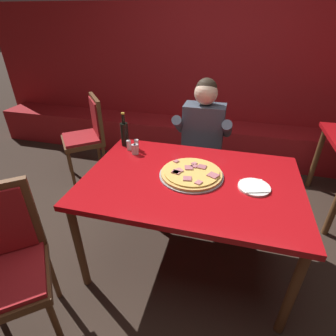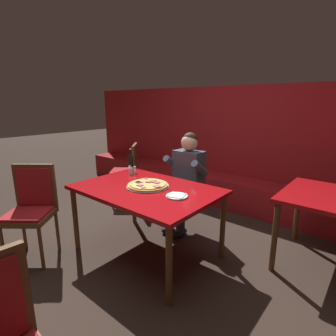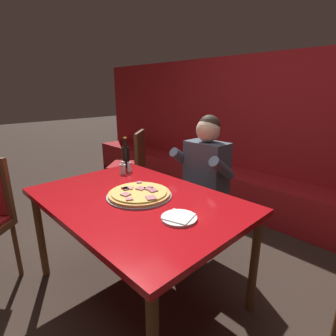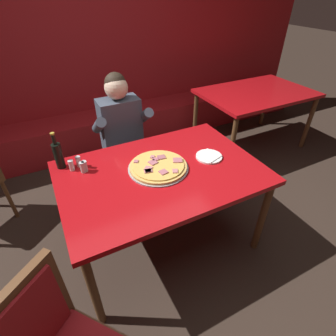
{
  "view_description": "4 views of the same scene",
  "coord_description": "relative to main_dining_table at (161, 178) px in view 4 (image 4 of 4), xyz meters",
  "views": [
    {
      "loc": [
        0.23,
        -1.52,
        1.76
      ],
      "look_at": [
        -0.2,
        0.1,
        0.76
      ],
      "focal_mm": 28.0,
      "sensor_mm": 36.0,
      "label": 1
    },
    {
      "loc": [
        1.86,
        -1.87,
        1.64
      ],
      "look_at": [
        0.15,
        0.18,
        0.97
      ],
      "focal_mm": 28.0,
      "sensor_mm": 36.0,
      "label": 2
    },
    {
      "loc": [
        1.35,
        -1.0,
        1.48
      ],
      "look_at": [
        0.09,
        0.22,
        0.95
      ],
      "focal_mm": 28.0,
      "sensor_mm": 36.0,
      "label": 3
    },
    {
      "loc": [
        -0.66,
        -1.42,
        1.92
      ],
      "look_at": [
        0.08,
        0.05,
        0.74
      ],
      "focal_mm": 28.0,
      "sensor_mm": 36.0,
      "label": 4
    }
  ],
  "objects": [
    {
      "name": "beer_bottle",
      "position": [
        -0.65,
        0.39,
        0.18
      ],
      "size": [
        0.07,
        0.07,
        0.29
      ],
      "color": "black",
      "rests_on": "main_dining_table"
    },
    {
      "name": "background_dining_table",
      "position": [
        1.82,
        0.98,
        -0.01
      ],
      "size": [
        1.4,
        0.93,
        0.77
      ],
      "color": "brown",
      "rests_on": "ground_plane"
    },
    {
      "name": "shaker_parmesan",
      "position": [
        -0.59,
        0.31,
        0.11
      ],
      "size": [
        0.04,
        0.04,
        0.09
      ],
      "color": "silver",
      "rests_on": "main_dining_table"
    },
    {
      "name": "shaker_black_pepper",
      "position": [
        -0.5,
        0.25,
        0.11
      ],
      "size": [
        0.04,
        0.04,
        0.09
      ],
      "color": "silver",
      "rests_on": "main_dining_table"
    },
    {
      "name": "pizza",
      "position": [
        -0.01,
        0.04,
        0.09
      ],
      "size": [
        0.45,
        0.45,
        0.05
      ],
      "color": "#9E9EA3",
      "rests_on": "main_dining_table"
    },
    {
      "name": "shaker_red_pepper_flakes",
      "position": [
        -0.53,
        0.34,
        0.11
      ],
      "size": [
        0.04,
        0.04,
        0.09
      ],
      "color": "silver",
      "rests_on": "main_dining_table"
    },
    {
      "name": "diner_seated_blue_shirt",
      "position": [
        -0.04,
        0.75,
        0.01
      ],
      "size": [
        0.53,
        0.53,
        1.27
      ],
      "color": "black",
      "rests_on": "ground_plane"
    },
    {
      "name": "booth_bench",
      "position": [
        0.0,
        1.86,
        -0.47
      ],
      "size": [
        6.46,
        0.48,
        0.46
      ],
      "primitive_type": "cube",
      "color": "#A3191E",
      "rests_on": "ground_plane"
    },
    {
      "name": "ground_plane",
      "position": [
        0.0,
        0.0,
        -0.7
      ],
      "size": [
        24.0,
        24.0,
        0.0
      ],
      "primitive_type": "plane",
      "color": "#33261E"
    },
    {
      "name": "booth_wall_panel",
      "position": [
        0.0,
        2.18,
        0.25
      ],
      "size": [
        6.8,
        0.16,
        1.9
      ],
      "primitive_type": "cube",
      "color": "#A3191E",
      "rests_on": "ground_plane"
    },
    {
      "name": "plate_white_paper",
      "position": [
        0.42,
        -0.01,
        0.08
      ],
      "size": [
        0.21,
        0.21,
        0.02
      ],
      "color": "white",
      "rests_on": "main_dining_table"
    },
    {
      "name": "main_dining_table",
      "position": [
        0.0,
        0.0,
        0.0
      ],
      "size": [
        1.49,
        1.01,
        0.77
      ],
      "color": "brown",
      "rests_on": "ground_plane"
    },
    {
      "name": "shaker_oregano",
      "position": [
        -0.52,
        0.24,
        0.11
      ],
      "size": [
        0.04,
        0.04,
        0.09
      ],
      "color": "silver",
      "rests_on": "main_dining_table"
    }
  ]
}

